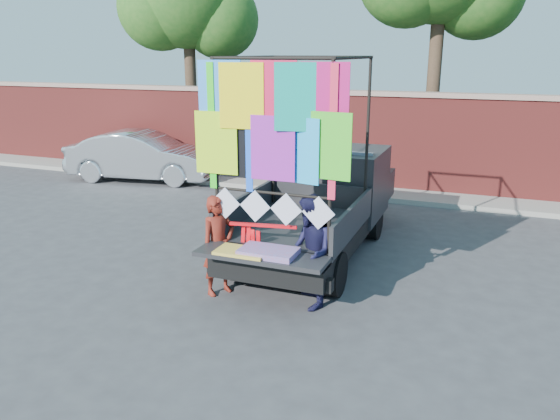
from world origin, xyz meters
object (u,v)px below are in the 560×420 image
(woman, at_px, (219,245))
(man, at_px, (310,252))
(sedan, at_px, (143,156))
(pickup_truck, at_px, (326,199))

(woman, relative_size, man, 0.92)
(sedan, bearing_deg, man, -139.88)
(pickup_truck, bearing_deg, sedan, 152.78)
(sedan, height_order, man, man)
(pickup_truck, relative_size, woman, 3.63)
(pickup_truck, relative_size, man, 3.36)
(pickup_truck, distance_m, sedan, 7.29)
(sedan, distance_m, man, 9.27)
(pickup_truck, xyz_separation_m, sedan, (-6.48, 3.33, -0.19))
(sedan, bearing_deg, woman, -146.70)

